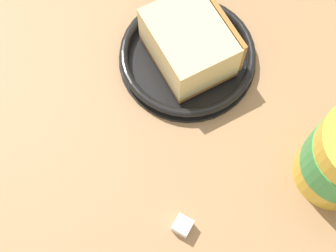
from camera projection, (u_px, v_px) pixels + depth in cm
name	position (u px, v px, depth cm)	size (l,w,h in cm)	color
ground_plane	(184.00, 118.00, 50.89)	(133.28, 133.28, 3.11)	#936D47
small_plate	(187.00, 56.00, 50.93)	(15.03, 15.03, 1.78)	black
cake_slice	(191.00, 42.00, 48.54)	(11.62, 11.88, 5.26)	#9E662D
sugar_cube	(183.00, 226.00, 44.33)	(1.61, 1.61, 1.61)	white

